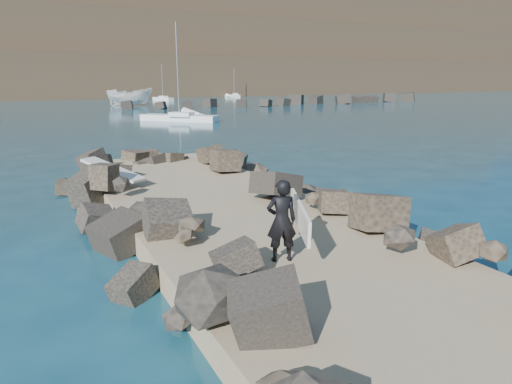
{
  "coord_description": "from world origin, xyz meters",
  "views": [
    {
      "loc": [
        -5.22,
        -11.19,
        4.37
      ],
      "look_at": [
        0.0,
        -1.0,
        1.5
      ],
      "focal_mm": 32.0,
      "sensor_mm": 36.0,
      "label": 1
    }
  ],
  "objects_px": {
    "sailboat_f": "(234,96)",
    "surfboard_resting": "(113,173)",
    "boat_imported": "(130,97)",
    "surfer_with_board": "(284,220)"
  },
  "relations": [
    {
      "from": "boat_imported",
      "to": "sailboat_f",
      "type": "distance_m",
      "value": 35.31
    },
    {
      "from": "boat_imported",
      "to": "surfer_with_board",
      "type": "relative_size",
      "value": 3.54
    },
    {
      "from": "boat_imported",
      "to": "surfboard_resting",
      "type": "bearing_deg",
      "value": -174.92
    },
    {
      "from": "sailboat_f",
      "to": "surfboard_resting",
      "type": "bearing_deg",
      "value": -117.24
    },
    {
      "from": "surfboard_resting",
      "to": "sailboat_f",
      "type": "distance_m",
      "value": 90.63
    },
    {
      "from": "sailboat_f",
      "to": "boat_imported",
      "type": "bearing_deg",
      "value": -142.98
    },
    {
      "from": "surfboard_resting",
      "to": "surfer_with_board",
      "type": "bearing_deg",
      "value": -110.95
    },
    {
      "from": "boat_imported",
      "to": "surfer_with_board",
      "type": "height_order",
      "value": "boat_imported"
    },
    {
      "from": "surfboard_resting",
      "to": "boat_imported",
      "type": "bearing_deg",
      "value": 44.3
    },
    {
      "from": "surfer_with_board",
      "to": "sailboat_f",
      "type": "height_order",
      "value": "sailboat_f"
    }
  ]
}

